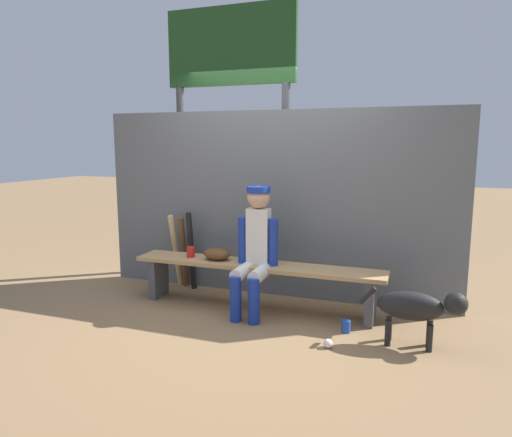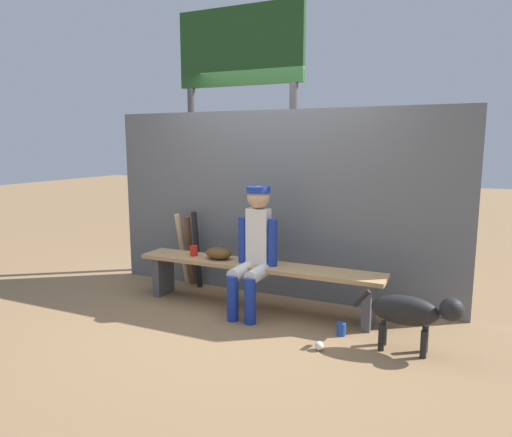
% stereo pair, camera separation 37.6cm
% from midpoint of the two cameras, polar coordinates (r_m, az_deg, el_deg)
% --- Properties ---
extents(ground_plane, '(30.00, 30.00, 0.00)m').
position_cam_midpoint_polar(ground_plane, '(4.76, 2.30, -10.98)').
color(ground_plane, olive).
extents(chainlink_fence, '(3.93, 0.03, 1.99)m').
position_cam_midpoint_polar(chainlink_fence, '(4.97, 4.54, 1.67)').
color(chainlink_fence, '#595E63').
rests_on(chainlink_fence, ground_plane).
extents(dugout_bench, '(2.54, 0.36, 0.47)m').
position_cam_midpoint_polar(dugout_bench, '(4.65, 2.33, -6.74)').
color(dugout_bench, tan).
rests_on(dugout_bench, ground_plane).
extents(player_seated, '(0.41, 0.55, 1.24)m').
position_cam_midpoint_polar(player_seated, '(4.47, 2.14, -3.37)').
color(player_seated, silver).
rests_on(player_seated, ground_plane).
extents(baseball_glove, '(0.28, 0.20, 0.12)m').
position_cam_midpoint_polar(baseball_glove, '(4.78, -2.36, -4.29)').
color(baseball_glove, '#593819').
rests_on(baseball_glove, dugout_bench).
extents(bat_aluminum_black, '(0.07, 0.17, 0.89)m').
position_cam_midpoint_polar(bat_aluminum_black, '(5.30, -5.25, -3.88)').
color(bat_aluminum_black, black).
rests_on(bat_aluminum_black, ground_plane).
extents(bat_wood_dark, '(0.09, 0.19, 0.82)m').
position_cam_midpoint_polar(bat_wood_dark, '(5.42, -6.15, -3.98)').
color(bat_wood_dark, brown).
rests_on(bat_wood_dark, ground_plane).
extents(bat_wood_natural, '(0.08, 0.24, 0.85)m').
position_cam_midpoint_polar(bat_wood_natural, '(5.48, -7.06, -3.72)').
color(bat_wood_natural, tan).
rests_on(bat_wood_natural, ground_plane).
extents(baseball, '(0.07, 0.07, 0.07)m').
position_cam_midpoint_polar(baseball, '(3.92, 10.56, -15.12)').
color(baseball, white).
rests_on(baseball, ground_plane).
extents(cup_on_ground, '(0.08, 0.08, 0.11)m').
position_cam_midpoint_polar(cup_on_ground, '(4.23, 12.99, -13.12)').
color(cup_on_ground, '#1E47AD').
rests_on(cup_on_ground, ground_plane).
extents(cup_on_bench, '(0.08, 0.08, 0.11)m').
position_cam_midpoint_polar(cup_on_bench, '(4.93, -5.46, -3.97)').
color(cup_on_bench, red).
rests_on(cup_on_bench, dugout_bench).
extents(scoreboard, '(1.89, 0.27, 3.48)m').
position_cam_midpoint_polar(scoreboard, '(5.79, 0.46, 16.58)').
color(scoreboard, '#3F3F42').
rests_on(scoreboard, ground_plane).
extents(dog, '(0.84, 0.20, 0.49)m').
position_cam_midpoint_polar(dog, '(3.97, 21.22, -10.66)').
color(dog, black).
rests_on(dog, ground_plane).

